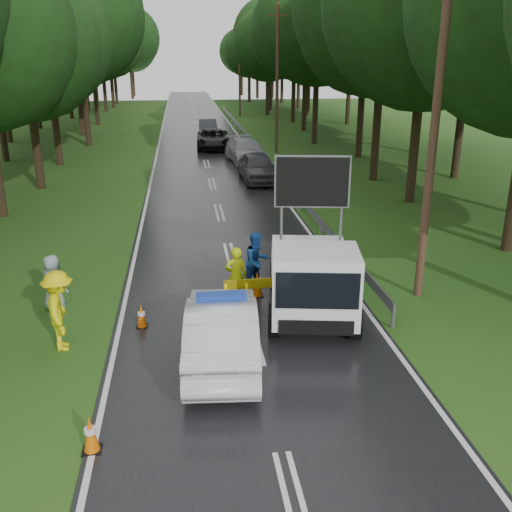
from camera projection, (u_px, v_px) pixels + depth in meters
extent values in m
plane|color=#1C4A15|center=(251.00, 337.00, 14.38)|extent=(160.00, 160.00, 0.00)
cube|color=black|center=(203.00, 150.00, 42.42)|extent=(7.00, 140.00, 0.02)
cylinder|color=gray|center=(393.00, 316.00, 14.70)|extent=(0.12, 0.12, 0.70)
cube|color=gray|center=(252.00, 142.00, 42.68)|extent=(0.05, 60.00, 0.30)
cylinder|color=#472F21|center=(435.00, 123.00, 15.20)|extent=(0.24, 0.24, 10.00)
cylinder|color=#472F21|center=(277.00, 81.00, 39.51)|extent=(0.24, 0.24, 10.00)
cube|color=#472F21|center=(278.00, 15.00, 38.10)|extent=(1.40, 0.08, 0.08)
cylinder|color=#472F21|center=(240.00, 71.00, 63.81)|extent=(0.24, 0.24, 10.00)
cube|color=#472F21|center=(239.00, 30.00, 62.41)|extent=(1.40, 0.08, 0.08)
imported|color=silver|center=(222.00, 330.00, 13.07)|extent=(1.93, 4.68, 1.51)
cube|color=#1938A5|center=(221.00, 297.00, 12.80)|extent=(1.15, 0.40, 0.15)
cube|color=gray|center=(310.00, 284.00, 16.16)|extent=(2.82, 4.73, 0.26)
cube|color=white|center=(309.00, 257.00, 17.02)|extent=(2.61, 2.87, 0.58)
cube|color=white|center=(315.00, 285.00, 14.12)|extent=(2.36, 2.02, 1.80)
cube|color=black|center=(318.00, 291.00, 13.24)|extent=(1.93, 0.37, 0.90)
cube|color=black|center=(312.00, 182.00, 15.82)|extent=(2.00, 0.46, 1.37)
cylinder|color=black|center=(274.00, 320.00, 14.25)|extent=(0.44, 0.92, 0.89)
cylinder|color=black|center=(355.00, 322.00, 14.18)|extent=(0.44, 0.92, 0.89)
cylinder|color=black|center=(275.00, 272.00, 17.44)|extent=(0.44, 0.92, 0.89)
cylinder|color=black|center=(341.00, 273.00, 17.36)|extent=(0.44, 0.92, 0.89)
cube|color=#F0F80D|center=(226.00, 303.00, 15.03)|extent=(0.07, 0.07, 1.09)
cube|color=#F0F80D|center=(246.00, 301.00, 15.11)|extent=(0.07, 0.07, 1.09)
cube|color=#F0F80D|center=(306.00, 297.00, 15.34)|extent=(0.07, 0.07, 1.09)
cube|color=#F0F80D|center=(326.00, 296.00, 15.42)|extent=(0.07, 0.07, 1.09)
cube|color=#F2CC00|center=(277.00, 282.00, 15.06)|extent=(2.82, 0.13, 0.27)
imported|color=#BFD40B|center=(236.00, 276.00, 15.94)|extent=(0.65, 0.44, 1.72)
imported|color=#164393|center=(257.00, 262.00, 16.94)|extent=(1.10, 1.03, 1.80)
imported|color=yellow|center=(60.00, 311.00, 13.50)|extent=(0.96, 1.39, 1.98)
imported|color=#8593A0|center=(53.00, 283.00, 15.67)|extent=(0.92, 0.81, 1.59)
imported|color=#3D3F45|center=(258.00, 167.00, 31.73)|extent=(2.02, 4.70, 1.58)
imported|color=#9EA1A5|center=(246.00, 151.00, 37.35)|extent=(2.71, 5.45, 1.52)
imported|color=black|center=(213.00, 139.00, 42.76)|extent=(2.62, 5.31, 1.45)
imported|color=#46494F|center=(208.00, 127.00, 50.14)|extent=(1.56, 4.14, 1.35)
cube|color=black|center=(92.00, 450.00, 10.23)|extent=(0.34, 0.34, 0.03)
cone|color=#E05F07|center=(90.00, 433.00, 10.11)|extent=(0.28, 0.28, 0.71)
cube|color=black|center=(250.00, 336.00, 14.37)|extent=(0.37, 0.37, 0.03)
cone|color=#E05F07|center=(250.00, 322.00, 14.24)|extent=(0.31, 0.31, 0.77)
cube|color=black|center=(257.00, 296.00, 16.77)|extent=(0.37, 0.37, 0.03)
cone|color=#E05F07|center=(257.00, 284.00, 16.64)|extent=(0.30, 0.30, 0.76)
cube|color=black|center=(142.00, 327.00, 14.87)|extent=(0.31, 0.31, 0.03)
cone|color=#E05F07|center=(141.00, 316.00, 14.77)|extent=(0.25, 0.25, 0.63)
cube|color=black|center=(309.00, 272.00, 18.57)|extent=(0.30, 0.30, 0.03)
cone|color=#E05F07|center=(309.00, 263.00, 18.46)|extent=(0.25, 0.25, 0.63)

